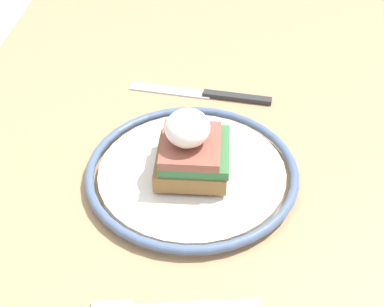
# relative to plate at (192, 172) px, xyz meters

# --- Properties ---
(dining_table) EXTENTS (1.13, 0.67, 0.76)m
(dining_table) POSITION_rel_plate_xyz_m (-0.03, -0.01, -0.13)
(dining_table) COLOR tan
(dining_table) RESTS_ON ground_plane
(plate) EXTENTS (0.24, 0.24, 0.02)m
(plate) POSITION_rel_plate_xyz_m (0.00, 0.00, 0.00)
(plate) COLOR silver
(plate) RESTS_ON dining_table
(sandwich) EXTENTS (0.09, 0.08, 0.08)m
(sandwich) POSITION_rel_plate_xyz_m (-0.00, 0.00, 0.04)
(sandwich) COLOR olive
(sandwich) RESTS_ON plate
(knife) EXTENTS (0.04, 0.20, 0.01)m
(knife) POSITION_rel_plate_xyz_m (0.16, -0.02, -0.01)
(knife) COLOR #2D2D2D
(knife) RESTS_ON dining_table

